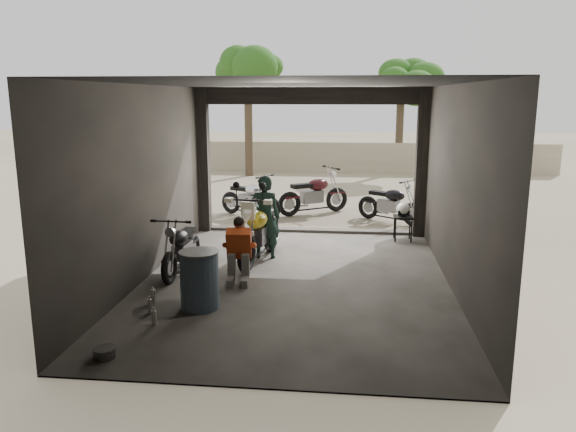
% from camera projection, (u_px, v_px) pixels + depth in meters
% --- Properties ---
extents(ground, '(80.00, 80.00, 0.00)m').
position_uv_depth(ground, '(295.00, 282.00, 9.27)').
color(ground, '#7A6D56').
rests_on(ground, ground).
extents(garage, '(7.00, 7.13, 3.20)m').
position_uv_depth(garage, '(298.00, 200.00, 9.54)').
color(garage, '#2D2B28').
rests_on(garage, ground).
extents(boundary_wall, '(18.00, 0.30, 1.20)m').
position_uv_depth(boundary_wall, '(328.00, 157.00, 22.76)').
color(boundary_wall, gray).
rests_on(boundary_wall, ground).
extents(tree_left, '(2.20, 2.20, 5.60)m').
position_uv_depth(tree_left, '(248.00, 70.00, 20.91)').
color(tree_left, '#382B1E').
rests_on(tree_left, ground).
extents(tree_right, '(2.20, 2.20, 5.00)m').
position_uv_depth(tree_right, '(401.00, 82.00, 21.84)').
color(tree_right, '#382B1E').
rests_on(tree_right, ground).
extents(main_bike, '(1.09, 2.04, 1.30)m').
position_uv_depth(main_bike, '(259.00, 227.00, 10.32)').
color(main_bike, beige).
rests_on(main_bike, ground).
extents(left_bike, '(0.71, 1.56, 1.04)m').
position_uv_depth(left_bike, '(181.00, 244.00, 9.65)').
color(left_bike, black).
rests_on(left_bike, ground).
extents(outside_bike_a, '(1.74, 1.35, 1.10)m').
position_uv_depth(outside_bike_a, '(250.00, 195.00, 14.25)').
color(outside_bike_a, black).
rests_on(outside_bike_a, ground).
extents(outside_bike_b, '(1.90, 1.61, 1.21)m').
position_uv_depth(outside_bike_b, '(314.00, 191.00, 14.54)').
color(outside_bike_b, '#3D0E14').
rests_on(outside_bike_b, ground).
extents(outside_bike_c, '(1.68, 1.49, 1.09)m').
position_uv_depth(outside_bike_c, '(390.00, 201.00, 13.55)').
color(outside_bike_c, black).
rests_on(outside_bike_c, ground).
extents(rider, '(0.59, 0.39, 1.59)m').
position_uv_depth(rider, '(265.00, 217.00, 10.49)').
color(rider, black).
rests_on(rider, ground).
extents(mechanic, '(0.60, 0.77, 1.04)m').
position_uv_depth(mechanic, '(238.00, 252.00, 9.13)').
color(mechanic, '#BC4319').
rests_on(mechanic, ground).
extents(stool, '(0.39, 0.39, 0.54)m').
position_uv_depth(stool, '(403.00, 220.00, 11.80)').
color(stool, black).
rests_on(stool, ground).
extents(helmet, '(0.30, 0.31, 0.28)m').
position_uv_depth(helmet, '(403.00, 209.00, 11.81)').
color(helmet, white).
rests_on(helmet, stool).
extents(oil_drum, '(0.65, 0.65, 0.86)m').
position_uv_depth(oil_drum, '(200.00, 281.00, 8.02)').
color(oil_drum, '#3B4E64').
rests_on(oil_drum, ground).
extents(sign_post, '(0.80, 0.08, 2.39)m').
position_uv_depth(sign_post, '(449.00, 156.00, 13.48)').
color(sign_post, black).
rests_on(sign_post, ground).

